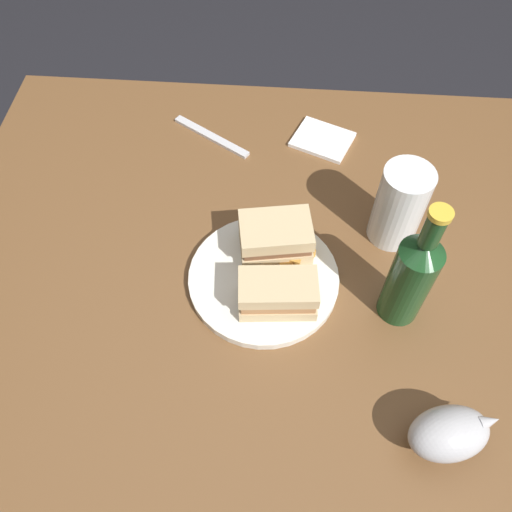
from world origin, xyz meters
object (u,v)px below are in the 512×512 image
at_px(fork, 211,136).
at_px(sandwich_half_right, 275,239).
at_px(napkin, 322,140).
at_px(pint_glass, 398,209).
at_px(cider_bottle, 412,276).
at_px(gravy_boat, 450,433).
at_px(plate, 264,278).
at_px(sandwich_half_left, 278,294).

bearing_deg(fork, sandwich_half_right, -30.50).
relative_size(sandwich_half_right, napkin, 1.16).
distance_m(pint_glass, fork, 0.41).
xyz_separation_m(cider_bottle, napkin, (0.12, -0.37, -0.09)).
bearing_deg(gravy_boat, pint_glass, -82.99).
bearing_deg(plate, cider_bottle, 170.59).
xyz_separation_m(plate, sandwich_half_left, (-0.02, 0.05, 0.04)).
distance_m(cider_bottle, napkin, 0.40).
bearing_deg(plate, sandwich_half_left, 116.38).
xyz_separation_m(pint_glass, fork, (0.34, -0.21, -0.06)).
height_order(sandwich_half_right, cider_bottle, cider_bottle).
xyz_separation_m(sandwich_half_right, gravy_boat, (-0.24, 0.29, -0.00)).
xyz_separation_m(sandwich_half_left, fork, (0.15, -0.38, -0.04)).
relative_size(gravy_boat, napkin, 1.19).
bearing_deg(pint_glass, sandwich_half_left, 40.70).
bearing_deg(fork, cider_bottle, -14.59).
bearing_deg(sandwich_half_left, sandwich_half_right, -84.94).
bearing_deg(sandwich_half_right, gravy_boat, 129.63).
bearing_deg(napkin, fork, 1.86).
xyz_separation_m(sandwich_half_right, cider_bottle, (-0.20, 0.09, 0.05)).
distance_m(plate, cider_bottle, 0.24).
bearing_deg(fork, pint_glass, 0.21).
relative_size(sandwich_half_left, pint_glass, 0.83).
bearing_deg(cider_bottle, sandwich_half_right, -23.89).
relative_size(pint_glass, fork, 0.83).
bearing_deg(sandwich_half_right, pint_glass, -162.81).
bearing_deg(pint_glass, gravy_boat, 97.01).
bearing_deg(napkin, cider_bottle, 107.88).
relative_size(plate, sandwich_half_left, 1.98).
bearing_deg(pint_glass, sandwich_half_right, 17.19).
distance_m(plate, gravy_boat, 0.36).
bearing_deg(fork, plate, -36.71).
distance_m(sandwich_half_left, cider_bottle, 0.20).
bearing_deg(sandwich_half_left, cider_bottle, -175.91).
distance_m(sandwich_half_left, gravy_boat, 0.30).
height_order(gravy_boat, cider_bottle, cider_bottle).
relative_size(plate, pint_glass, 1.64).
bearing_deg(plate, fork, -68.84).
bearing_deg(plate, pint_glass, -151.95).
relative_size(cider_bottle, fork, 1.36).
distance_m(sandwich_half_left, fork, 0.41).
bearing_deg(fork, sandwich_half_left, -36.00).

